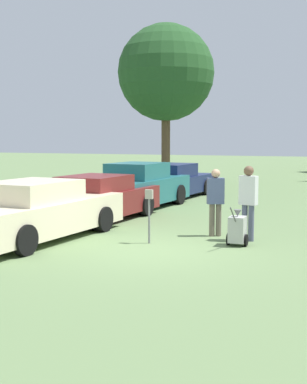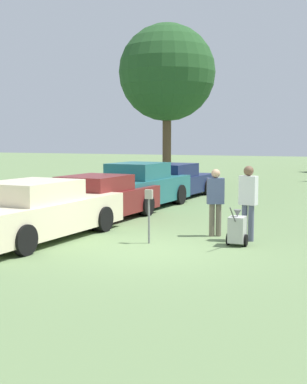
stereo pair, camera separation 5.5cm
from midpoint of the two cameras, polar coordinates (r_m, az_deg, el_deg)
ground_plane at (r=11.96m, az=-0.19°, el=-6.27°), size 120.00×120.00×0.00m
parked_car_cream at (r=13.46m, az=-12.51°, el=-2.09°), size 2.32×5.33×1.46m
parked_car_maroon at (r=16.19m, az=-6.06°, el=-0.76°), size 2.22×4.90×1.38m
parked_car_teal at (r=19.01m, az=-1.57°, el=0.54°), size 2.22×4.99×1.61m
parked_car_navy at (r=22.12m, az=1.90°, el=1.07°), size 2.21×5.39×1.42m
parking_meter at (r=12.62m, az=-0.59°, el=-1.48°), size 0.18×0.09×1.29m
person_worker at (r=13.63m, az=6.51°, el=-0.65°), size 0.47×0.38×1.71m
person_supervisor at (r=13.12m, az=9.96°, el=-0.63°), size 0.45×0.29×1.83m
equipment_cart at (r=12.57m, az=8.81°, el=-3.95°), size 0.47×0.99×1.00m
shade_tree at (r=27.45m, az=1.28°, el=12.57°), size 4.84×4.84×8.16m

